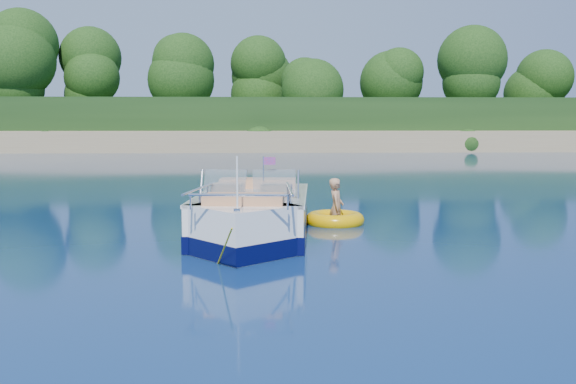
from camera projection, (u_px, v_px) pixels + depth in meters
name	position (u px, v px, depth m)	size (l,w,h in m)	color
ground	(185.00, 251.00, 10.97)	(160.00, 160.00, 0.00)	#0B234D
shoreline	(249.00, 132.00, 74.19)	(170.00, 59.00, 6.00)	#9C805A
treeline	(244.00, 79.00, 51.09)	(150.00, 7.12, 8.19)	#311C10
motorboat	(252.00, 220.00, 12.09)	(2.38, 5.76, 1.92)	white
tow_tube	(335.00, 220.00, 13.93)	(1.40, 1.40, 0.34)	#F0A901
boy	(336.00, 223.00, 14.00)	(0.49, 0.32, 1.34)	tan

